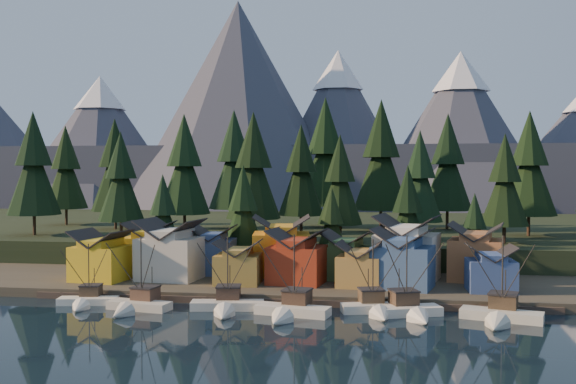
# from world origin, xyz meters

# --- Properties ---
(ground) EXTENTS (500.00, 500.00, 0.00)m
(ground) POSITION_xyz_m (0.00, 0.00, 0.00)
(ground) COLOR black
(ground) RESTS_ON ground
(shore_strip) EXTENTS (400.00, 50.00, 1.50)m
(shore_strip) POSITION_xyz_m (0.00, 40.00, 0.75)
(shore_strip) COLOR #3B362B
(shore_strip) RESTS_ON ground
(hillside) EXTENTS (420.00, 100.00, 6.00)m
(hillside) POSITION_xyz_m (0.00, 90.00, 3.00)
(hillside) COLOR black
(hillside) RESTS_ON ground
(dock) EXTENTS (80.00, 4.00, 1.00)m
(dock) POSITION_xyz_m (0.00, 16.50, 0.50)
(dock) COLOR #463A32
(dock) RESTS_ON ground
(mountain_ridge) EXTENTS (560.00, 190.00, 90.00)m
(mountain_ridge) POSITION_xyz_m (-4.20, 213.59, 26.06)
(mountain_ridge) COLOR #4D5163
(mountain_ridge) RESTS_ON ground
(boat_0) EXTENTS (9.41, 9.98, 10.23)m
(boat_0) POSITION_xyz_m (-29.71, 10.52, 1.91)
(boat_0) COLOR white
(boat_0) RESTS_ON ground
(boat_1) EXTENTS (9.99, 10.57, 11.81)m
(boat_1) POSITION_xyz_m (-20.93, 8.09, 2.31)
(boat_1) COLOR beige
(boat_1) RESTS_ON ground
(boat_2) EXTENTS (11.23, 11.96, 11.99)m
(boat_2) POSITION_xyz_m (-7.82, 9.93, 2.21)
(boat_2) COLOR beige
(boat_2) RESTS_ON ground
(boat_3) EXTENTS (11.24, 11.85, 12.59)m
(boat_3) POSITION_xyz_m (1.75, 7.83, 2.39)
(boat_3) COLOR silver
(boat_3) RESTS_ON ground
(boat_4) EXTENTS (9.98, 10.53, 11.68)m
(boat_4) POSITION_xyz_m (13.53, 11.41, 2.28)
(boat_4) COLOR silver
(boat_4) RESTS_ON ground
(boat_5) EXTENTS (10.07, 10.73, 12.45)m
(boat_5) POSITION_xyz_m (18.43, 10.16, 2.51)
(boat_5) COLOR white
(boat_5) RESTS_ON ground
(boat_6) EXTENTS (11.59, 12.12, 12.81)m
(boat_6) POSITION_xyz_m (30.24, 8.97, 2.42)
(boat_6) COLOR beige
(boat_6) RESTS_ON ground
(house_front_0) EXTENTS (9.61, 9.21, 8.59)m
(house_front_0) POSITION_xyz_m (-33.31, 23.66, 6.01)
(house_front_0) COLOR gold
(house_front_0) RESTS_ON shore_strip
(house_front_1) EXTENTS (10.89, 10.53, 10.34)m
(house_front_1) POSITION_xyz_m (-21.93, 26.75, 6.93)
(house_front_1) COLOR beige
(house_front_1) RESTS_ON shore_strip
(house_front_2) EXTENTS (7.65, 7.71, 7.17)m
(house_front_2) POSITION_xyz_m (-9.31, 23.94, 5.27)
(house_front_2) COLOR olive
(house_front_2) RESTS_ON shore_strip
(house_front_3) EXTENTS (9.97, 9.62, 8.98)m
(house_front_3) POSITION_xyz_m (0.31, 25.84, 6.22)
(house_front_3) COLOR maroon
(house_front_3) RESTS_ON shore_strip
(house_front_4) EXTENTS (7.61, 8.12, 7.16)m
(house_front_4) POSITION_xyz_m (10.76, 24.71, 5.26)
(house_front_4) COLOR #B0843E
(house_front_4) RESTS_ON shore_strip
(house_front_5) EXTENTS (10.82, 10.21, 9.57)m
(house_front_5) POSITION_xyz_m (17.76, 24.29, 6.53)
(house_front_5) COLOR #365480
(house_front_5) RESTS_ON shore_strip
(house_front_6) EXTENTS (7.38, 7.00, 7.15)m
(house_front_6) POSITION_xyz_m (31.24, 23.28, 5.26)
(house_front_6) COLOR #3B538C
(house_front_6) RESTS_ON shore_strip
(house_back_0) EXTENTS (9.33, 9.02, 9.35)m
(house_back_0) POSITION_xyz_m (-28.06, 32.86, 6.41)
(house_back_0) COLOR gold
(house_back_0) RESTS_ON shore_strip
(house_back_1) EXTENTS (8.08, 8.17, 8.71)m
(house_back_1) POSITION_xyz_m (-16.21, 33.39, 6.07)
(house_back_1) COLOR #395086
(house_back_1) RESTS_ON shore_strip
(house_back_2) EXTENTS (11.27, 10.57, 10.69)m
(house_back_2) POSITION_xyz_m (-3.59, 33.89, 7.11)
(house_back_2) COLOR orange
(house_back_2) RESTS_ON shore_strip
(house_back_3) EXTENTS (9.42, 8.71, 8.32)m
(house_back_3) POSITION_xyz_m (8.26, 31.04, 5.87)
(house_back_3) COLOR #456D3B
(house_back_3) RESTS_ON shore_strip
(house_back_4) EXTENTS (12.23, 11.93, 11.11)m
(house_back_4) POSITION_xyz_m (18.64, 32.04, 7.33)
(house_back_4) COLOR silver
(house_back_4) RESTS_ON shore_strip
(house_back_5) EXTENTS (10.39, 10.48, 9.79)m
(house_back_5) POSITION_xyz_m (30.27, 32.92, 6.64)
(house_back_5) COLOR #A9683C
(house_back_5) RESTS_ON shore_strip
(tree_hill_0) EXTENTS (11.79, 11.79, 27.46)m
(tree_hill_0) POSITION_xyz_m (-62.00, 52.00, 21.01)
(tree_hill_0) COLOR #332319
(tree_hill_0) RESTS_ON hillside
(tree_hill_1) EXTENTS (11.56, 11.56, 26.93)m
(tree_hill_1) POSITION_xyz_m (-50.00, 68.00, 20.72)
(tree_hill_1) COLOR #332319
(tree_hill_1) RESTS_ON hillside
(tree_hill_2) EXTENTS (9.68, 9.68, 22.55)m
(tree_hill_2) POSITION_xyz_m (-40.00, 48.00, 18.32)
(tree_hill_2) COLOR #332319
(tree_hill_2) RESTS_ON hillside
(tree_hill_3) EXTENTS (11.66, 11.66, 27.17)m
(tree_hill_3) POSITION_xyz_m (-30.00, 60.00, 20.85)
(tree_hill_3) COLOR #332319
(tree_hill_3) RESTS_ON hillside
(tree_hill_4) EXTENTS (12.60, 12.60, 29.35)m
(tree_hill_4) POSITION_xyz_m (-22.00, 75.00, 22.04)
(tree_hill_4) COLOR #332319
(tree_hill_4) RESTS_ON hillside
(tree_hill_5) EXTENTS (11.36, 11.36, 26.47)m
(tree_hill_5) POSITION_xyz_m (-12.00, 50.00, 20.47)
(tree_hill_5) COLOR #332319
(tree_hill_5) RESTS_ON hillside
(tree_hill_6) EXTENTS (10.67, 10.67, 24.87)m
(tree_hill_6) POSITION_xyz_m (-4.00, 65.00, 19.59)
(tree_hill_6) COLOR #332319
(tree_hill_6) RESTS_ON hillside
(tree_hill_7) EXTENTS (9.26, 9.26, 21.58)m
(tree_hill_7) POSITION_xyz_m (6.00, 48.00, 17.79)
(tree_hill_7) COLOR #332319
(tree_hill_7) RESTS_ON hillside
(tree_hill_8) EXTENTS (13.31, 13.31, 31.00)m
(tree_hill_8) POSITION_xyz_m (14.00, 72.00, 22.95)
(tree_hill_8) COLOR #332319
(tree_hill_8) RESTS_ON hillside
(tree_hill_9) EXTENTS (9.75, 9.75, 22.72)m
(tree_hill_9) POSITION_xyz_m (22.00, 55.00, 18.42)
(tree_hill_9) COLOR #332319
(tree_hill_9) RESTS_ON hillside
(tree_hill_10) EXTENTS (12.10, 12.10, 28.18)m
(tree_hill_10) POSITION_xyz_m (30.00, 80.00, 21.40)
(tree_hill_10) COLOR #332319
(tree_hill_10) RESTS_ON hillside
(tree_hill_11) EXTENTS (9.27, 9.27, 21.60)m
(tree_hill_11) POSITION_xyz_m (38.00, 50.00, 17.81)
(tree_hill_11) COLOR #332319
(tree_hill_11) RESTS_ON hillside
(tree_hill_12) EXTENTS (11.77, 11.77, 27.42)m
(tree_hill_12) POSITION_xyz_m (46.00, 66.00, 20.99)
(tree_hill_12) COLOR #332319
(tree_hill_12) RESTS_ON hillside
(tree_hill_15) EXTENTS (14.09, 14.09, 32.83)m
(tree_hill_15) POSITION_xyz_m (0.00, 82.00, 23.95)
(tree_hill_15) COLOR #332319
(tree_hill_15) RESTS_ON hillside
(tree_hill_16) EXTENTS (11.20, 11.20, 26.09)m
(tree_hill_16) POSITION_xyz_m (-68.00, 78.00, 20.26)
(tree_hill_16) COLOR #332319
(tree_hill_16) RESTS_ON hillside
(tree_shore_0) EXTENTS (7.80, 7.80, 18.17)m
(tree_shore_0) POSITION_xyz_m (-28.00, 40.00, 11.42)
(tree_shore_0) COLOR #332319
(tree_shore_0) RESTS_ON shore_strip
(tree_shore_1) EXTENTS (8.57, 8.57, 19.97)m
(tree_shore_1) POSITION_xyz_m (-12.00, 40.00, 12.41)
(tree_shore_1) COLOR #332319
(tree_shore_1) RESTS_ON shore_strip
(tree_shore_2) EXTENTS (6.77, 6.77, 15.76)m
(tree_shore_2) POSITION_xyz_m (5.00, 40.00, 10.11)
(tree_shore_2) COLOR #332319
(tree_shore_2) RESTS_ON shore_strip
(tree_shore_3) EXTENTS (8.53, 8.53, 19.88)m
(tree_shore_3) POSITION_xyz_m (19.00, 40.00, 12.36)
(tree_shore_3) COLOR #332319
(tree_shore_3) RESTS_ON shore_strip
(tree_shore_4) EXTENTS (6.36, 6.36, 14.82)m
(tree_shore_4) POSITION_xyz_m (31.00, 40.00, 9.59)
(tree_shore_4) COLOR #332319
(tree_shore_4) RESTS_ON shore_strip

